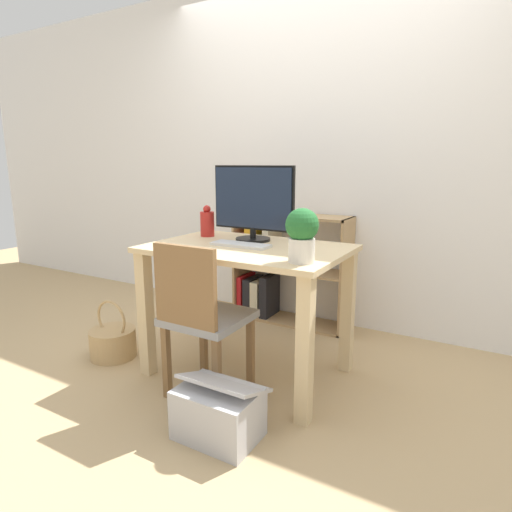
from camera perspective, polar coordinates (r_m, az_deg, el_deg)
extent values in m
plane|color=tan|center=(2.68, -1.10, -15.05)|extent=(10.00, 10.00, 0.00)
cube|color=white|center=(3.33, 8.48, 13.37)|extent=(8.00, 0.05, 2.60)
cube|color=#D8BC8C|center=(2.43, -1.18, 0.99)|extent=(1.11, 0.74, 0.03)
cube|color=#D8BC8C|center=(2.59, -14.49, -7.53)|extent=(0.07, 0.07, 0.74)
cube|color=#D8BC8C|center=(2.06, 6.51, -12.51)|extent=(0.07, 0.07, 0.74)
cube|color=#D8BC8C|center=(3.04, -6.19, -4.19)|extent=(0.07, 0.07, 0.74)
cube|color=#D8BC8C|center=(2.61, 12.10, -7.25)|extent=(0.07, 0.07, 0.74)
cylinder|color=black|center=(2.59, -0.40, 2.25)|extent=(0.21, 0.21, 0.02)
cylinder|color=black|center=(2.59, -0.41, 3.12)|extent=(0.04, 0.04, 0.06)
cube|color=black|center=(2.57, -0.34, 7.76)|extent=(0.54, 0.02, 0.38)
cube|color=#192338|center=(2.56, -0.41, 7.75)|extent=(0.51, 0.03, 0.36)
cube|color=silver|center=(2.42, -2.08, 1.51)|extent=(0.34, 0.12, 0.02)
cylinder|color=#B2231E|center=(2.76, -6.52, 4.25)|extent=(0.09, 0.09, 0.16)
sphere|color=#B2231E|center=(2.74, -6.56, 6.24)|extent=(0.05, 0.05, 0.05)
cylinder|color=silver|center=(2.02, 6.09, 0.76)|extent=(0.12, 0.12, 0.12)
sphere|color=#23662D|center=(2.00, 6.17, 4.15)|extent=(0.16, 0.16, 0.16)
cube|color=gray|center=(2.31, -6.33, -8.15)|extent=(0.40, 0.40, 0.04)
cube|color=brown|center=(2.10, -9.46, -3.99)|extent=(0.36, 0.03, 0.40)
cube|color=brown|center=(2.37, -11.83, -13.60)|extent=(0.04, 0.04, 0.41)
cube|color=brown|center=(2.19, -5.23, -15.70)|extent=(0.04, 0.04, 0.41)
cube|color=brown|center=(2.60, -7.01, -11.05)|extent=(0.04, 0.04, 0.41)
cube|color=brown|center=(2.43, -0.74, -12.65)|extent=(0.04, 0.04, 0.41)
cube|color=tan|center=(3.53, -1.87, -0.89)|extent=(0.02, 0.28, 0.85)
cube|color=tan|center=(3.17, 11.96, -2.71)|extent=(0.02, 0.28, 0.85)
cube|color=tan|center=(3.45, 4.54, -8.49)|extent=(0.91, 0.28, 0.02)
cube|color=tan|center=(3.25, 4.79, 5.37)|extent=(0.91, 0.28, 0.02)
cube|color=tan|center=(3.32, 4.66, -1.76)|extent=(0.87, 0.28, 0.02)
cube|color=red|center=(3.58, -1.32, -4.91)|extent=(0.04, 0.24, 0.31)
cube|color=black|center=(3.55, -0.40, -5.17)|extent=(0.06, 0.24, 0.30)
cube|color=beige|center=(3.51, 0.61, -5.44)|extent=(0.07, 0.24, 0.28)
cube|color=black|center=(3.47, 1.82, -5.24)|extent=(0.07, 0.24, 0.33)
cube|color=red|center=(3.48, -1.17, 1.14)|extent=(0.06, 0.24, 0.25)
cube|color=orange|center=(3.43, -0.10, 1.98)|extent=(0.06, 0.24, 0.36)
cube|color=#2D7F38|center=(3.40, 1.02, 0.80)|extent=(0.07, 0.24, 0.24)
cube|color=beige|center=(3.35, 2.18, 1.71)|extent=(0.05, 0.24, 0.36)
cylinder|color=tan|center=(2.97, -18.53, -10.94)|extent=(0.29, 0.29, 0.18)
torus|color=tan|center=(2.91, -18.75, -7.94)|extent=(0.25, 0.02, 0.25)
cube|color=#B2B2B7|center=(2.08, -5.05, -20.17)|extent=(0.37, 0.26, 0.24)
cube|color=#B2B2B7|center=(2.05, -4.25, -16.54)|extent=(0.37, 0.26, 0.11)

